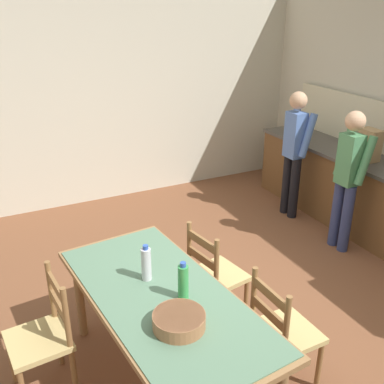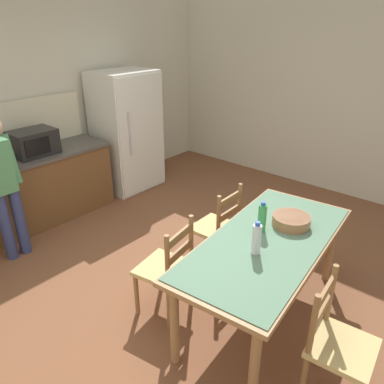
{
  "view_description": "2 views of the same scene",
  "coord_description": "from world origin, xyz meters",
  "px_view_note": "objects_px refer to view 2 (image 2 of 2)",
  "views": [
    {
      "loc": [
        2.52,
        -1.75,
        2.58
      ],
      "look_at": [
        -0.38,
        -0.32,
        1.19
      ],
      "focal_mm": 42.0,
      "sensor_mm": 36.0,
      "label": 1
    },
    {
      "loc": [
        -2.11,
        -2.04,
        2.39
      ],
      "look_at": [
        0.17,
        -0.08,
        0.99
      ],
      "focal_mm": 35.0,
      "sensor_mm": 36.0,
      "label": 2
    }
  ],
  "objects_px": {
    "bottle_off_centre": "(262,218)",
    "dining_table": "(267,249)",
    "chair_side_far_right": "(218,228)",
    "chair_side_far_left": "(167,268)",
    "serving_bowl": "(291,220)",
    "bottle_near_centre": "(256,239)",
    "person_at_counter": "(3,182)",
    "chair_side_near_left": "(337,344)",
    "refrigerator": "(127,132)",
    "microwave": "(33,142)"
  },
  "relations": [
    {
      "from": "bottle_near_centre",
      "to": "person_at_counter",
      "type": "bearing_deg",
      "value": 105.62
    },
    {
      "from": "chair_side_far_left",
      "to": "person_at_counter",
      "type": "relative_size",
      "value": 0.58
    },
    {
      "from": "dining_table",
      "to": "chair_side_far_right",
      "type": "xyz_separation_m",
      "value": [
        0.34,
        0.75,
        -0.25
      ]
    },
    {
      "from": "chair_side_near_left",
      "to": "serving_bowl",
      "type": "bearing_deg",
      "value": 41.59
    },
    {
      "from": "serving_bowl",
      "to": "person_at_counter",
      "type": "relative_size",
      "value": 0.21
    },
    {
      "from": "person_at_counter",
      "to": "chair_side_far_right",
      "type": "bearing_deg",
      "value": -144.06
    },
    {
      "from": "serving_bowl",
      "to": "person_at_counter",
      "type": "bearing_deg",
      "value": 116.48
    },
    {
      "from": "person_at_counter",
      "to": "serving_bowl",
      "type": "bearing_deg",
      "value": -153.52
    },
    {
      "from": "dining_table",
      "to": "microwave",
      "type": "bearing_deg",
      "value": 95.68
    },
    {
      "from": "dining_table",
      "to": "bottle_near_centre",
      "type": "xyz_separation_m",
      "value": [
        -0.23,
        -0.02,
        0.21
      ]
    },
    {
      "from": "bottle_off_centre",
      "to": "chair_side_near_left",
      "type": "bearing_deg",
      "value": -116.25
    },
    {
      "from": "dining_table",
      "to": "chair_side_far_right",
      "type": "height_order",
      "value": "chair_side_far_right"
    },
    {
      "from": "chair_side_far_left",
      "to": "serving_bowl",
      "type": "bearing_deg",
      "value": 129.5
    },
    {
      "from": "chair_side_far_left",
      "to": "chair_side_far_right",
      "type": "relative_size",
      "value": 1.0
    },
    {
      "from": "bottle_off_centre",
      "to": "dining_table",
      "type": "bearing_deg",
      "value": -125.69
    },
    {
      "from": "microwave",
      "to": "bottle_off_centre",
      "type": "distance_m",
      "value": 2.96
    },
    {
      "from": "person_at_counter",
      "to": "dining_table",
      "type": "bearing_deg",
      "value": -159.51
    },
    {
      "from": "bottle_off_centre",
      "to": "person_at_counter",
      "type": "distance_m",
      "value": 2.62
    },
    {
      "from": "bottle_off_centre",
      "to": "refrigerator",
      "type": "bearing_deg",
      "value": 70.4
    },
    {
      "from": "bottle_off_centre",
      "to": "chair_side_far_right",
      "type": "bearing_deg",
      "value": 67.78
    },
    {
      "from": "microwave",
      "to": "dining_table",
      "type": "distance_m",
      "value": 3.08
    },
    {
      "from": "bottle_off_centre",
      "to": "serving_bowl",
      "type": "xyz_separation_m",
      "value": [
        0.25,
        -0.14,
        -0.07
      ]
    },
    {
      "from": "bottle_off_centre",
      "to": "chair_side_far_right",
      "type": "xyz_separation_m",
      "value": [
        0.26,
        0.64,
        -0.46
      ]
    },
    {
      "from": "serving_bowl",
      "to": "chair_side_near_left",
      "type": "distance_m",
      "value": 1.06
    },
    {
      "from": "serving_bowl",
      "to": "chair_side_far_right",
      "type": "bearing_deg",
      "value": 89.08
    },
    {
      "from": "bottle_off_centre",
      "to": "serving_bowl",
      "type": "distance_m",
      "value": 0.3
    },
    {
      "from": "chair_side_far_left",
      "to": "chair_side_near_left",
      "type": "bearing_deg",
      "value": 85.8
    },
    {
      "from": "person_at_counter",
      "to": "chair_side_near_left",
      "type": "bearing_deg",
      "value": -169.64
    },
    {
      "from": "chair_side_far_right",
      "to": "serving_bowl",
      "type": "bearing_deg",
      "value": 87.76
    },
    {
      "from": "dining_table",
      "to": "chair_side_far_left",
      "type": "xyz_separation_m",
      "value": [
        -0.48,
        0.67,
        -0.25
      ]
    },
    {
      "from": "bottle_near_centre",
      "to": "chair_side_far_right",
      "type": "height_order",
      "value": "bottle_near_centre"
    },
    {
      "from": "serving_bowl",
      "to": "dining_table",
      "type": "bearing_deg",
      "value": 174.67
    },
    {
      "from": "chair_side_far_right",
      "to": "refrigerator",
      "type": "bearing_deg",
      "value": -110.17
    },
    {
      "from": "bottle_near_centre",
      "to": "person_at_counter",
      "type": "xyz_separation_m",
      "value": [
        -0.71,
        2.55,
        -0.02
      ]
    },
    {
      "from": "refrigerator",
      "to": "person_at_counter",
      "type": "xyz_separation_m",
      "value": [
        -2.06,
        -0.5,
        0.01
      ]
    },
    {
      "from": "chair_side_near_left",
      "to": "chair_side_far_left",
      "type": "height_order",
      "value": "same"
    },
    {
      "from": "microwave",
      "to": "chair_side_far_right",
      "type": "height_order",
      "value": "microwave"
    },
    {
      "from": "chair_side_near_left",
      "to": "bottle_off_centre",
      "type": "bearing_deg",
      "value": 58.44
    },
    {
      "from": "bottle_off_centre",
      "to": "chair_side_far_right",
      "type": "distance_m",
      "value": 0.83
    },
    {
      "from": "chair_side_near_left",
      "to": "refrigerator",
      "type": "bearing_deg",
      "value": 63.51
    },
    {
      "from": "refrigerator",
      "to": "chair_side_far_right",
      "type": "height_order",
      "value": "refrigerator"
    },
    {
      "from": "bottle_near_centre",
      "to": "serving_bowl",
      "type": "bearing_deg",
      "value": -0.79
    },
    {
      "from": "bottle_off_centre",
      "to": "chair_side_near_left",
      "type": "distance_m",
      "value": 1.07
    },
    {
      "from": "person_at_counter",
      "to": "bottle_off_centre",
      "type": "bearing_deg",
      "value": -156.96
    },
    {
      "from": "bottle_near_centre",
      "to": "chair_side_far_left",
      "type": "relative_size",
      "value": 0.3
    },
    {
      "from": "bottle_near_centre",
      "to": "person_at_counter",
      "type": "distance_m",
      "value": 2.65
    },
    {
      "from": "dining_table",
      "to": "chair_side_near_left",
      "type": "bearing_deg",
      "value": -114.65
    },
    {
      "from": "bottle_near_centre",
      "to": "bottle_off_centre",
      "type": "bearing_deg",
      "value": 23.65
    },
    {
      "from": "bottle_near_centre",
      "to": "serving_bowl",
      "type": "xyz_separation_m",
      "value": [
        0.56,
        -0.01,
        -0.07
      ]
    },
    {
      "from": "microwave",
      "to": "chair_side_far_left",
      "type": "height_order",
      "value": "microwave"
    }
  ]
}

